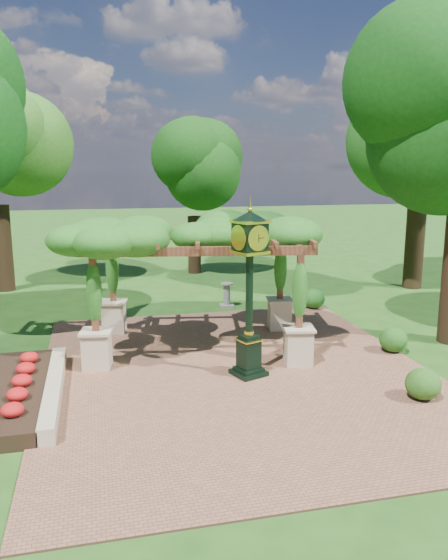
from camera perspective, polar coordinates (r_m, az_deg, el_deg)
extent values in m
plane|color=#1E4714|center=(13.72, 2.47, -11.13)|extent=(120.00, 120.00, 0.00)
cube|color=brown|center=(14.61, 1.39, -9.58)|extent=(10.00, 12.00, 0.04)
cube|color=#C6B793|center=(13.70, -17.34, -10.82)|extent=(0.35, 5.00, 0.40)
cube|color=red|center=(13.81, -21.13, -11.00)|extent=(1.50, 5.00, 0.36)
cube|color=black|center=(14.37, 2.58, -9.63)|extent=(0.98, 0.98, 0.11)
cube|color=black|center=(14.19, 2.60, -7.71)|extent=(0.61, 0.61, 0.85)
cube|color=gold|center=(14.07, 2.61, -6.25)|extent=(0.68, 0.68, 0.04)
cylinder|color=black|center=(13.74, 2.66, -1.36)|extent=(0.24, 0.24, 2.18)
cube|color=black|center=(13.49, 2.72, 4.53)|extent=(0.85, 0.85, 0.66)
cylinder|color=beige|center=(13.22, 3.61, 4.38)|extent=(0.54, 0.23, 0.57)
cone|color=black|center=(13.44, 2.74, 6.74)|extent=(1.10, 1.10, 0.24)
sphere|color=gold|center=(13.42, 2.75, 7.35)|extent=(0.13, 0.13, 0.13)
cube|color=#C8B695|center=(15.09, -13.13, -7.13)|extent=(0.82, 0.82, 0.98)
cube|color=brown|center=(14.67, -13.41, -1.39)|extent=(0.20, 0.20, 2.01)
cube|color=#C8B695|center=(15.13, 7.76, -6.87)|extent=(0.82, 0.82, 0.98)
cube|color=brown|center=(14.72, 7.92, -1.14)|extent=(0.20, 0.20, 2.01)
cube|color=#C8B695|center=(18.17, -11.41, -3.81)|extent=(0.82, 0.82, 0.98)
cube|color=brown|center=(17.83, -11.61, 0.99)|extent=(0.20, 0.20, 2.01)
cube|color=#C8B695|center=(18.21, 5.82, -3.61)|extent=(0.82, 0.82, 0.98)
cube|color=brown|center=(17.86, 5.92, 1.19)|extent=(0.20, 0.20, 2.01)
cube|color=brown|center=(14.23, -2.77, 3.01)|extent=(6.24, 1.26, 0.24)
cube|color=brown|center=(17.47, -2.87, 4.63)|extent=(6.24, 1.26, 0.24)
ellipsoid|color=#245F1B|center=(15.81, -2.84, 4.96)|extent=(6.90, 4.97, 1.09)
cube|color=gray|center=(21.20, 0.29, -2.69)|extent=(0.57, 0.57, 0.09)
cylinder|color=gray|center=(21.10, 0.29, -1.57)|extent=(0.29, 0.29, 0.85)
cylinder|color=gray|center=(21.00, 0.29, -0.38)|extent=(0.54, 0.54, 0.05)
ellipsoid|color=#265317|center=(13.65, 20.08, -10.16)|extent=(1.00, 1.00, 0.73)
ellipsoid|color=#1F5116|center=(16.70, 17.27, -5.97)|extent=(1.06, 1.06, 0.73)
ellipsoid|color=#24661D|center=(21.05, 9.39, -1.93)|extent=(1.07, 1.07, 0.75)
cylinder|color=black|center=(25.56, -22.12, 3.08)|extent=(0.80, 0.80, 3.73)
cylinder|color=black|center=(27.80, -3.10, 3.70)|extent=(0.66, 0.66, 2.90)
ellipsoid|color=#12390E|center=(27.52, -3.19, 11.43)|extent=(3.70, 3.70, 4.58)
cylinder|color=#322213|center=(25.65, 19.33, 4.09)|extent=(0.83, 0.83, 4.41)
ellipsoid|color=#1D4F16|center=(25.58, 20.23, 16.82)|extent=(4.92, 4.92, 6.97)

